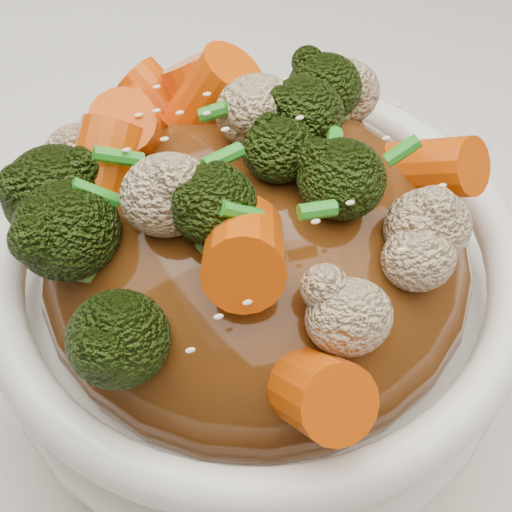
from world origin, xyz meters
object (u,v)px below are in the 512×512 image
object	(u,v)px
dining_table	(294,505)
bowl	(256,304)
carrots	(256,146)
broccoli	(256,148)

from	to	relation	value
dining_table	bowl	bearing A→B (deg)	-134.93
dining_table	bowl	world-z (taller)	bowl
dining_table	carrots	bearing A→B (deg)	-134.93
bowl	broccoli	bearing A→B (deg)	0.00
bowl	carrots	bearing A→B (deg)	0.00
bowl	carrots	distance (m)	0.10
broccoli	bowl	bearing A→B (deg)	180.00
bowl	broccoli	world-z (taller)	broccoli
dining_table	broccoli	distance (m)	0.53
bowl	carrots	size ratio (longest dim) A/B	1.26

